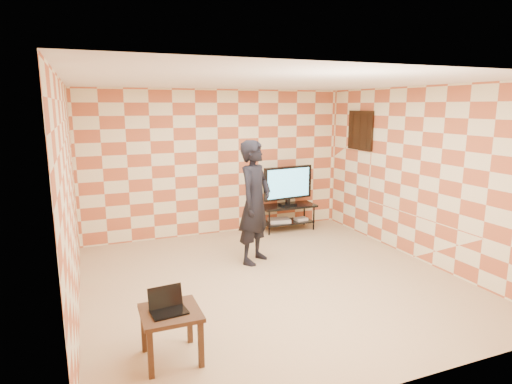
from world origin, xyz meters
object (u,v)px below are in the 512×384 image
Objects in this scene: tv_stand at (288,212)px; person at (255,202)px; tv at (288,184)px; side_table at (171,319)px.

person reaches higher than tv_stand.
tv_stand is 0.55m from tv.
tv is at bearing -97.11° from tv_stand.
tv is at bearing 7.58° from person.
tv is 1.85m from person.
side_table is at bearing -168.92° from person.
person is at bearing 51.43° from side_table.
side_table is 2.81m from person.
tv is 0.55× the size of person.
tv_stand is 4.61m from side_table.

